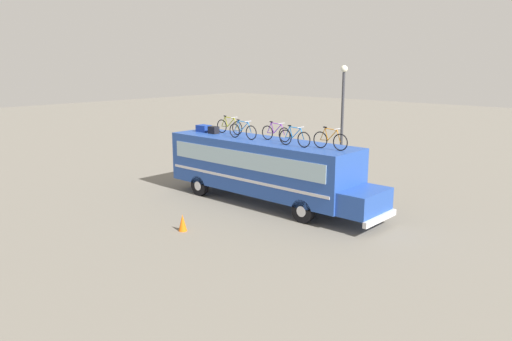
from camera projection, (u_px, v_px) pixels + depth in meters
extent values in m
plane|color=slate|center=(261.00, 202.00, 23.03)|extent=(120.00, 120.00, 0.00)
cube|color=#23479E|center=(261.00, 165.00, 22.65)|extent=(9.65, 2.48, 2.34)
cube|color=#23479E|center=(365.00, 202.00, 19.24)|extent=(1.24, 2.29, 0.92)
cube|color=#99B7C6|center=(242.00, 160.00, 21.65)|extent=(8.88, 0.04, 0.75)
cube|color=#99B7C6|center=(278.00, 152.00, 23.47)|extent=(8.88, 0.04, 0.75)
cube|color=silver|center=(242.00, 179.00, 21.84)|extent=(9.27, 0.03, 0.12)
cube|color=silver|center=(278.00, 170.00, 23.67)|extent=(9.27, 0.03, 0.12)
cube|color=silver|center=(380.00, 218.00, 18.91)|extent=(0.16, 2.36, 0.24)
cylinder|color=black|center=(303.00, 211.00, 19.98)|extent=(0.99, 0.28, 0.99)
cylinder|color=silver|center=(303.00, 211.00, 19.98)|extent=(0.44, 0.30, 0.44)
cylinder|color=black|center=(333.00, 200.00, 21.58)|extent=(0.99, 0.28, 0.99)
cylinder|color=silver|center=(333.00, 200.00, 21.58)|extent=(0.44, 0.30, 0.44)
cylinder|color=black|center=(200.00, 186.00, 24.09)|extent=(0.99, 0.28, 0.99)
cylinder|color=silver|center=(200.00, 186.00, 24.09)|extent=(0.44, 0.30, 0.44)
cylinder|color=black|center=(232.00, 178.00, 25.69)|extent=(0.99, 0.28, 0.99)
cylinder|color=silver|center=(232.00, 178.00, 25.69)|extent=(0.44, 0.30, 0.44)
cube|color=#193899|center=(204.00, 128.00, 24.94)|extent=(0.68, 0.50, 0.33)
cube|color=black|center=(214.00, 130.00, 24.27)|extent=(0.48, 0.34, 0.35)
torus|color=black|center=(222.00, 126.00, 24.50)|extent=(0.67, 0.04, 0.67)
torus|color=black|center=(237.00, 128.00, 23.80)|extent=(0.67, 0.04, 0.67)
cylinder|color=#B2B20C|center=(226.00, 122.00, 24.23)|extent=(0.20, 0.04, 0.47)
cylinder|color=#B2B20C|center=(231.00, 122.00, 24.03)|extent=(0.49, 0.04, 0.46)
cylinder|color=#B2B20C|center=(230.00, 118.00, 24.03)|extent=(0.64, 0.04, 0.07)
cylinder|color=#B2B20C|center=(225.00, 126.00, 24.36)|extent=(0.41, 0.03, 0.05)
cylinder|color=#B2B20C|center=(223.00, 122.00, 24.37)|extent=(0.26, 0.03, 0.49)
cylinder|color=#B2B20C|center=(236.00, 123.00, 23.81)|extent=(0.22, 0.03, 0.46)
cylinder|color=silver|center=(234.00, 117.00, 23.82)|extent=(0.03, 0.44, 0.03)
ellipsoid|color=black|center=(225.00, 116.00, 24.23)|extent=(0.20, 0.08, 0.06)
torus|color=black|center=(235.00, 131.00, 22.97)|extent=(0.66, 0.04, 0.66)
torus|color=black|center=(251.00, 133.00, 22.28)|extent=(0.66, 0.04, 0.66)
cylinder|color=#197FDB|center=(239.00, 126.00, 22.71)|extent=(0.20, 0.04, 0.47)
cylinder|color=#197FDB|center=(244.00, 127.00, 22.51)|extent=(0.49, 0.04, 0.45)
cylinder|color=#197FDB|center=(243.00, 122.00, 22.51)|extent=(0.63, 0.04, 0.07)
cylinder|color=#197FDB|center=(238.00, 131.00, 22.84)|extent=(0.40, 0.03, 0.05)
cylinder|color=#197FDB|center=(236.00, 126.00, 22.84)|extent=(0.26, 0.03, 0.49)
cylinder|color=#197FDB|center=(250.00, 128.00, 22.30)|extent=(0.22, 0.03, 0.46)
cylinder|color=silver|center=(248.00, 121.00, 22.30)|extent=(0.03, 0.44, 0.03)
ellipsoid|color=black|center=(238.00, 120.00, 22.71)|extent=(0.20, 0.08, 0.06)
torus|color=black|center=(267.00, 133.00, 22.30)|extent=(0.65, 0.04, 0.65)
torus|color=black|center=(284.00, 135.00, 21.65)|extent=(0.65, 0.04, 0.65)
cylinder|color=purple|center=(272.00, 128.00, 22.05)|extent=(0.19, 0.04, 0.46)
cylinder|color=purple|center=(278.00, 129.00, 21.86)|extent=(0.46, 0.04, 0.44)
cylinder|color=purple|center=(276.00, 124.00, 21.86)|extent=(0.59, 0.04, 0.07)
cylinder|color=purple|center=(271.00, 133.00, 22.17)|extent=(0.38, 0.03, 0.05)
cylinder|color=purple|center=(269.00, 128.00, 22.18)|extent=(0.24, 0.03, 0.48)
cylinder|color=purple|center=(283.00, 130.00, 21.66)|extent=(0.21, 0.03, 0.45)
cylinder|color=silver|center=(281.00, 123.00, 21.66)|extent=(0.03, 0.44, 0.03)
ellipsoid|color=black|center=(271.00, 122.00, 22.05)|extent=(0.20, 0.08, 0.06)
torus|color=black|center=(285.00, 137.00, 20.90)|extent=(0.66, 0.04, 0.66)
torus|color=black|center=(304.00, 140.00, 20.26)|extent=(0.66, 0.04, 0.66)
cylinder|color=#197FDB|center=(291.00, 132.00, 20.65)|extent=(0.19, 0.04, 0.47)
cylinder|color=#197FDB|center=(296.00, 133.00, 20.47)|extent=(0.45, 0.04, 0.45)
cylinder|color=#197FDB|center=(295.00, 128.00, 20.47)|extent=(0.58, 0.04, 0.07)
cylinder|color=#197FDB|center=(289.00, 138.00, 20.78)|extent=(0.37, 0.03, 0.05)
cylinder|color=#197FDB|center=(288.00, 132.00, 20.78)|extent=(0.24, 0.03, 0.49)
cylinder|color=#197FDB|center=(302.00, 134.00, 20.27)|extent=(0.20, 0.03, 0.46)
cylinder|color=silver|center=(301.00, 127.00, 20.27)|extent=(0.03, 0.44, 0.03)
ellipsoid|color=black|center=(290.00, 126.00, 20.65)|extent=(0.20, 0.08, 0.06)
torus|color=black|center=(320.00, 140.00, 20.14)|extent=(0.68, 0.04, 0.68)
torus|color=black|center=(340.00, 142.00, 19.52)|extent=(0.68, 0.04, 0.68)
cylinder|color=orange|center=(326.00, 134.00, 19.90)|extent=(0.19, 0.04, 0.49)
cylinder|color=orange|center=(332.00, 135.00, 19.72)|extent=(0.45, 0.04, 0.47)
cylinder|color=orange|center=(331.00, 129.00, 19.72)|extent=(0.58, 0.04, 0.07)
cylinder|color=orange|center=(324.00, 140.00, 20.02)|extent=(0.36, 0.03, 0.05)
cylinder|color=orange|center=(323.00, 134.00, 20.02)|extent=(0.24, 0.03, 0.51)
cylinder|color=orange|center=(339.00, 136.00, 19.52)|extent=(0.20, 0.03, 0.48)
cylinder|color=silver|center=(337.00, 129.00, 19.52)|extent=(0.03, 0.44, 0.03)
ellipsoid|color=black|center=(325.00, 127.00, 19.89)|extent=(0.20, 0.08, 0.06)
cone|color=orange|center=(183.00, 223.00, 19.03)|extent=(0.33, 0.33, 0.66)
cylinder|color=#38383D|center=(342.00, 131.00, 24.90)|extent=(0.14, 0.14, 5.95)
sphere|color=#F2EDCC|center=(344.00, 69.00, 24.23)|extent=(0.35, 0.35, 0.35)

